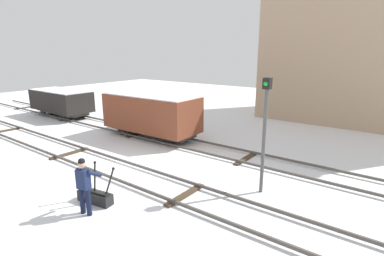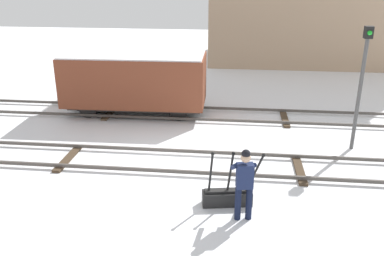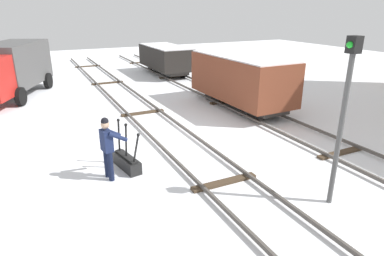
{
  "view_description": "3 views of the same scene",
  "coord_description": "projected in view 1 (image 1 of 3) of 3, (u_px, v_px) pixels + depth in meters",
  "views": [
    {
      "loc": [
        9.3,
        -7.27,
        4.77
      ],
      "look_at": [
        1.8,
        2.65,
        1.58
      ],
      "focal_mm": 28.01,
      "sensor_mm": 36.0,
      "label": 1
    },
    {
      "loc": [
        1.62,
        -11.2,
        5.52
      ],
      "look_at": [
        0.35,
        0.02,
        1.19
      ],
      "focal_mm": 38.77,
      "sensor_mm": 36.0,
      "label": 2
    },
    {
      "loc": [
        10.31,
        -4.3,
        4.5
      ],
      "look_at": [
        1.35,
        0.09,
        0.88
      ],
      "focal_mm": 31.19,
      "sensor_mm": 36.0,
      "label": 3
    }
  ],
  "objects": [
    {
      "name": "signal_post",
      "position": [
        265.0,
        125.0,
        9.87
      ],
      "size": [
        0.24,
        0.32,
        3.95
      ],
      "color": "#4C4C4C",
      "rests_on": "ground_plane"
    },
    {
      "name": "track_main_line",
      "position": [
        118.0,
        169.0,
        12.21
      ],
      "size": [
        44.0,
        1.94,
        0.18
      ],
      "color": "#4C4742",
      "rests_on": "ground_plane"
    },
    {
      "name": "freight_car_far_end",
      "position": [
        151.0,
        113.0,
        16.76
      ],
      "size": [
        5.6,
        2.41,
        2.46
      ],
      "rotation": [
        0.0,
        0.0,
        0.02
      ],
      "color": "#2D2B28",
      "rests_on": "ground_plane"
    },
    {
      "name": "switch_lever_frame",
      "position": [
        95.0,
        195.0,
        9.67
      ],
      "size": [
        1.53,
        0.57,
        1.45
      ],
      "rotation": [
        0.0,
        0.0,
        0.18
      ],
      "color": "black",
      "rests_on": "ground_plane"
    },
    {
      "name": "apartment_building",
      "position": [
        369.0,
        42.0,
        20.05
      ],
      "size": [
        13.07,
        7.08,
        10.75
      ],
      "color": "tan",
      "rests_on": "ground_plane"
    },
    {
      "name": "freight_car_back_track",
      "position": [
        61.0,
        101.0,
        22.29
      ],
      "size": [
        5.16,
        2.24,
        1.99
      ],
      "rotation": [
        0.0,
        0.0,
        0.0
      ],
      "color": "#2D2B28",
      "rests_on": "ground_plane"
    },
    {
      "name": "track_siding_near",
      "position": [
        185.0,
        143.0,
        15.66
      ],
      "size": [
        44.0,
        1.94,
        0.18
      ],
      "color": "#4C4742",
      "rests_on": "ground_plane"
    },
    {
      "name": "rail_worker",
      "position": [
        84.0,
        183.0,
        8.81
      ],
      "size": [
        0.62,
        0.7,
        1.79
      ],
      "rotation": [
        0.0,
        0.0,
        0.18
      ],
      "color": "#111831",
      "rests_on": "ground_plane"
    },
    {
      "name": "ground_plane",
      "position": [
        118.0,
        172.0,
        12.23
      ],
      "size": [
        60.0,
        60.0,
        0.0
      ],
      "primitive_type": "plane",
      "color": "white"
    }
  ]
}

